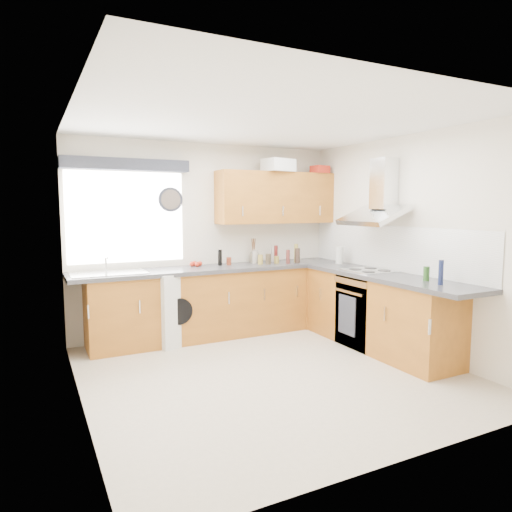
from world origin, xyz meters
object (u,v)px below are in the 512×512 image
upper_cabinets (276,198)px  washing_machine (172,307)px  extractor_hood (378,199)px  oven (369,311)px

upper_cabinets → washing_machine: (-1.53, -0.10, -1.36)m
extractor_hood → washing_machine: extractor_hood is taller
washing_machine → extractor_hood: bearing=-47.7°
extractor_hood → upper_cabinets: upper_cabinets is taller
extractor_hood → washing_machine: size_ratio=0.88×
oven → upper_cabinets: bearing=112.5°
oven → washing_machine: 2.41m
upper_cabinets → washing_machine: bearing=-176.1°
oven → extractor_hood: size_ratio=1.09×
oven → upper_cabinets: 1.99m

